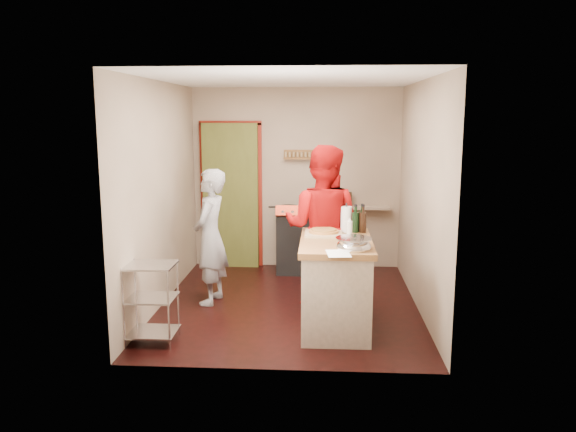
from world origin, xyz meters
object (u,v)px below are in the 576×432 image
object	(u,v)px
island	(336,281)
person_red	(322,228)
wire_shelving	(151,299)
stove	(298,241)
person_stripe	(210,237)

from	to	relation	value
island	person_red	distance (m)	0.79
wire_shelving	person_red	distance (m)	2.08
stove	person_red	xyz separation A→B (m)	(0.33, -1.47, 0.49)
island	person_stripe	xyz separation A→B (m)	(-1.46, 0.70, 0.30)
stove	wire_shelving	distance (m)	2.94
person_stripe	person_red	xyz separation A→B (m)	(1.31, -0.07, 0.14)
person_stripe	stove	bearing A→B (deg)	153.05
stove	person_red	bearing A→B (deg)	-77.21
stove	person_stripe	world-z (taller)	person_stripe
person_red	stove	bearing A→B (deg)	-61.52
wire_shelving	island	world-z (taller)	island
person_stripe	person_red	size ratio (longest dim) A/B	0.85
stove	island	distance (m)	2.16
stove	wire_shelving	bearing A→B (deg)	-116.85
person_stripe	person_red	world-z (taller)	person_red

